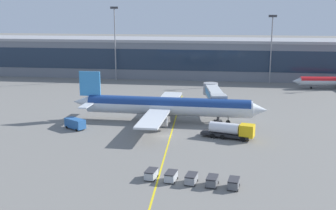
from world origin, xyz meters
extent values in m
plane|color=slate|center=(0.00, 0.00, 0.00)|extent=(700.00, 700.00, 0.00)
cube|color=yellow|center=(1.46, 2.00, 0.00)|extent=(4.10, 79.92, 0.01)
cube|color=slate|center=(8.96, 79.87, 6.82)|extent=(186.04, 20.12, 13.63)
cube|color=#1E2D42|center=(8.96, 69.75, 7.50)|extent=(180.46, 0.16, 7.63)
cube|color=#99999E|center=(8.96, 79.87, 14.13)|extent=(189.76, 20.52, 1.00)
cylinder|color=silver|center=(-0.48, 11.18, 3.64)|extent=(38.70, 4.86, 3.91)
cylinder|color=navy|center=(-0.48, 11.18, 4.00)|extent=(37.93, 4.69, 3.75)
cone|color=silver|center=(20.19, 10.67, 3.64)|extent=(4.00, 3.81, 3.72)
cone|color=silver|center=(-21.35, 11.70, 4.04)|extent=(4.77, 3.44, 3.32)
cube|color=#388CD1|center=(-19.29, 11.65, 8.53)|extent=(5.09, 0.49, 5.87)
cube|color=silver|center=(-18.69, 15.54, 4.23)|extent=(2.15, 6.31, 0.24)
cube|color=silver|center=(-18.88, 7.72, 4.23)|extent=(2.15, 6.31, 0.24)
cube|color=silver|center=(-1.73, 21.28, 3.35)|extent=(5.20, 16.33, 0.40)
cube|color=silver|center=(-2.23, 1.16, 3.35)|extent=(5.20, 16.33, 0.40)
cylinder|color=#939399|center=(-0.81, 18.34, 1.98)|extent=(3.06, 2.22, 2.15)
cylinder|color=#939399|center=(-1.16, 4.05, 1.98)|extent=(3.06, 2.22, 2.15)
cylinder|color=black|center=(13.41, 10.84, 0.50)|extent=(1.01, 0.42, 1.00)
cylinder|color=slate|center=(13.41, 10.84, 1.34)|extent=(0.20, 0.20, 1.69)
cylinder|color=black|center=(-2.76, 13.00, 0.50)|extent=(1.01, 0.42, 1.00)
cylinder|color=slate|center=(-2.76, 13.00, 1.34)|extent=(0.20, 0.20, 1.69)
cylinder|color=black|center=(-2.84, 9.48, 0.50)|extent=(1.01, 0.42, 1.00)
cylinder|color=slate|center=(-2.84, 9.48, 1.34)|extent=(0.20, 0.20, 1.69)
cube|color=#B2B7BC|center=(9.86, 20.65, 4.94)|extent=(5.44, 15.88, 2.80)
cube|color=#2D84C6|center=(9.91, 20.66, 4.94)|extent=(5.16, 13.43, 1.54)
cube|color=#9EA3A8|center=(11.10, 12.95, 4.94)|extent=(4.06, 3.73, 2.94)
cylinder|color=#4C4C51|center=(11.10, 12.95, 1.77)|extent=(0.70, 0.70, 3.54)
cube|color=#262628|center=(11.10, 12.95, 0.15)|extent=(2.06, 2.06, 0.30)
cylinder|color=gray|center=(8.62, 28.35, 4.94)|extent=(3.90, 3.90, 3.08)
cylinder|color=gray|center=(8.62, 28.35, 1.77)|extent=(1.80, 1.80, 3.54)
cube|color=#232326|center=(12.88, 0.29, 0.75)|extent=(10.31, 4.81, 0.50)
cube|color=yellow|center=(17.16, -0.76, 2.00)|extent=(3.32, 3.10, 2.50)
cube|color=black|center=(18.38, -1.06, 2.50)|extent=(0.70, 2.27, 1.12)
cylinder|color=silver|center=(12.61, 0.35, 2.10)|extent=(6.35, 3.57, 2.20)
cylinder|color=black|center=(16.89, 0.52, 0.50)|extent=(1.05, 0.58, 1.00)
cylinder|color=black|center=(16.33, -1.78, 0.50)|extent=(1.05, 0.58, 1.00)
cylinder|color=black|center=(12.87, 1.51, 0.50)|extent=(1.05, 0.58, 1.00)
cylinder|color=black|center=(12.31, -0.80, 0.50)|extent=(1.05, 0.58, 1.00)
cylinder|color=black|center=(10.83, 2.01, 0.50)|extent=(1.05, 0.58, 1.00)
cylinder|color=black|center=(10.27, -0.30, 0.50)|extent=(1.05, 0.58, 1.00)
cube|color=#285B9E|center=(-19.94, 2.42, 1.30)|extent=(5.34, 4.47, 2.00)
cube|color=black|center=(-20.99, 3.09, 1.65)|extent=(2.49, 2.54, 0.60)
cylinder|color=black|center=(-21.93, 2.57, 0.30)|extent=(0.64, 0.53, 0.60)
cylinder|color=black|center=(-20.91, 4.16, 0.30)|extent=(0.64, 0.53, 0.60)
cylinder|color=black|center=(-18.98, 0.68, 0.30)|extent=(0.64, 0.53, 0.60)
cylinder|color=black|center=(-17.96, 2.27, 0.30)|extent=(0.64, 0.53, 0.60)
cube|color=#B2B7BC|center=(1.57, -22.89, 0.73)|extent=(1.86, 2.79, 1.10)
cube|color=#333338|center=(1.57, -22.89, 1.43)|extent=(1.89, 2.84, 0.10)
cylinder|color=black|center=(0.97, -21.75, 0.18)|extent=(0.17, 0.37, 0.36)
cylinder|color=black|center=(2.46, -21.97, 0.18)|extent=(0.17, 0.37, 0.36)
cylinder|color=black|center=(0.68, -23.81, 0.18)|extent=(0.17, 0.37, 0.36)
cylinder|color=black|center=(2.16, -24.02, 0.18)|extent=(0.17, 0.37, 0.36)
cube|color=#B2B7BC|center=(4.73, -23.35, 0.73)|extent=(1.86, 2.79, 1.10)
cube|color=#333338|center=(4.73, -23.35, 1.43)|extent=(1.89, 2.84, 0.10)
cylinder|color=black|center=(4.14, -22.21, 0.18)|extent=(0.17, 0.37, 0.36)
cylinder|color=black|center=(5.63, -22.42, 0.18)|extent=(0.17, 0.37, 0.36)
cylinder|color=black|center=(3.84, -24.27, 0.18)|extent=(0.17, 0.37, 0.36)
cylinder|color=black|center=(5.33, -24.48, 0.18)|extent=(0.17, 0.37, 0.36)
cube|color=gray|center=(7.90, -23.80, 0.73)|extent=(1.86, 2.79, 1.10)
cube|color=#333338|center=(7.90, -23.80, 1.43)|extent=(1.89, 2.84, 0.10)
cylinder|color=black|center=(7.31, -22.67, 0.18)|extent=(0.17, 0.37, 0.36)
cylinder|color=black|center=(8.79, -22.88, 0.18)|extent=(0.17, 0.37, 0.36)
cylinder|color=black|center=(7.01, -24.73, 0.18)|extent=(0.17, 0.37, 0.36)
cylinder|color=black|center=(8.50, -24.94, 0.18)|extent=(0.17, 0.37, 0.36)
cube|color=#595B60|center=(11.07, -24.26, 0.73)|extent=(1.86, 2.79, 1.10)
cube|color=#333338|center=(11.07, -24.26, 1.43)|extent=(1.89, 2.84, 0.10)
cylinder|color=black|center=(10.48, -23.13, 0.18)|extent=(0.17, 0.37, 0.36)
cylinder|color=black|center=(11.96, -23.34, 0.18)|extent=(0.17, 0.37, 0.36)
cylinder|color=black|center=(10.18, -25.18, 0.18)|extent=(0.17, 0.37, 0.36)
cylinder|color=black|center=(11.66, -25.40, 0.18)|extent=(0.17, 0.37, 0.36)
cube|color=#595B60|center=(14.24, -24.72, 0.73)|extent=(1.86, 2.79, 1.10)
cube|color=#333338|center=(14.24, -24.72, 1.43)|extent=(1.89, 2.84, 0.10)
cylinder|color=black|center=(13.64, -23.58, 0.18)|extent=(0.17, 0.37, 0.36)
cylinder|color=black|center=(15.13, -23.80, 0.18)|extent=(0.17, 0.37, 0.36)
cylinder|color=black|center=(13.34, -25.64, 0.18)|extent=(0.17, 0.37, 0.36)
cylinder|color=black|center=(14.83, -25.86, 0.18)|extent=(0.17, 0.37, 0.36)
cone|color=#B2B7BC|center=(35.68, 58.39, 2.53)|extent=(3.04, 2.91, 2.64)
cylinder|color=black|center=(40.56, 58.88, 0.35)|extent=(0.73, 0.35, 0.71)
cylinder|color=slate|center=(40.56, 58.88, 0.93)|extent=(0.14, 0.14, 1.14)
cylinder|color=gray|center=(27.91, 67.87, 11.50)|extent=(0.44, 0.44, 23.00)
cube|color=#333338|center=(27.91, 67.87, 23.40)|extent=(2.80, 0.50, 0.80)
cylinder|color=gray|center=(-27.91, 67.87, 12.90)|extent=(0.44, 0.44, 25.80)
cube|color=#333338|center=(-27.91, 67.87, 26.20)|extent=(2.80, 0.50, 0.80)
camera|label=1|loc=(12.65, -83.70, 25.90)|focal=45.29mm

